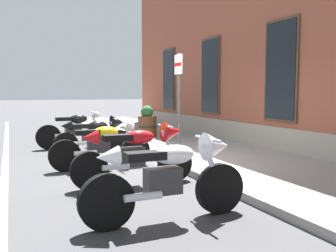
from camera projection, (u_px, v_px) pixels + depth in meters
The scene contains 10 objects.
ground_plane at pixel (163, 164), 8.32m from camera, with size 140.00×140.00×0.00m, color #38383A.
sidewalk at pixel (225, 156), 8.93m from camera, with size 27.33×3.16×0.13m, color gray.
lane_stripe at pixel (5, 176), 7.09m from camera, with size 27.33×0.12×0.01m, color silver.
motorcycle_black_naked at pixel (76, 130), 10.71m from camera, with size 0.62×2.13×1.00m.
motorcycle_black_sport at pixel (97, 134), 9.41m from camera, with size 0.62×1.98×0.99m.
motorcycle_yellow_naked at pixel (102, 146), 7.79m from camera, with size 0.62×2.11×0.94m.
motorcycle_red_sport at pixel (139, 151), 6.42m from camera, with size 0.62×2.14×1.07m.
motorcycle_white_sport at pixel (173, 174), 4.63m from camera, with size 0.62×2.16×1.07m.
parking_sign at pixel (179, 89), 8.64m from camera, with size 0.36×0.07×2.32m.
barrel_planter at pixel (147, 123), 12.36m from camera, with size 0.63×0.63×1.00m.
Camera 1 is at (7.62, -3.07, 1.58)m, focal length 40.62 mm.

